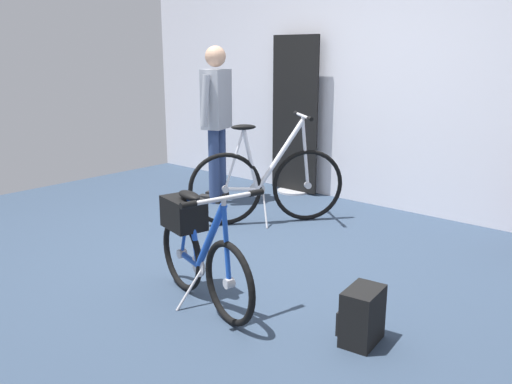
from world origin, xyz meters
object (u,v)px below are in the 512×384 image
object	(u,v)px
folding_bike_foreground	(197,245)
display_bike_left	(267,183)
floor_banner_stand	(295,124)
backpack_on_floor	(362,316)
visitor_near_wall	(216,115)

from	to	relation	value
folding_bike_foreground	display_bike_left	bearing A→B (deg)	115.13
floor_banner_stand	folding_bike_foreground	size ratio (longest dim) A/B	1.62
floor_banner_stand	folding_bike_foreground	distance (m)	2.88
folding_bike_foreground	backpack_on_floor	xyz separation A→B (m)	(1.03, 0.23, -0.22)
backpack_on_floor	visitor_near_wall	bearing A→B (deg)	149.87
display_bike_left	backpack_on_floor	distance (m)	2.18
visitor_near_wall	floor_banner_stand	bearing A→B (deg)	65.80
display_bike_left	backpack_on_floor	bearing A→B (deg)	-36.46
visitor_near_wall	backpack_on_floor	size ratio (longest dim) A/B	5.15
backpack_on_floor	folding_bike_foreground	bearing A→B (deg)	-167.20
floor_banner_stand	display_bike_left	bearing A→B (deg)	-64.75
backpack_on_floor	floor_banner_stand	bearing A→B (deg)	133.70
visitor_near_wall	backpack_on_floor	xyz separation A→B (m)	(2.62, -1.52, -0.75)
display_bike_left	floor_banner_stand	bearing A→B (deg)	115.25
floor_banner_stand	backpack_on_floor	world-z (taller)	floor_banner_stand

